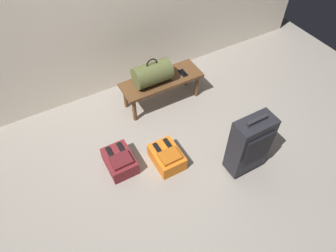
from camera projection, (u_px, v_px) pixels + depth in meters
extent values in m
plane|color=gray|center=(169.00, 173.00, 3.18)|extent=(6.60, 6.60, 0.00)
cube|color=brown|center=(162.00, 80.00, 3.65)|extent=(1.00, 0.36, 0.04)
cylinder|color=brown|center=(134.00, 110.00, 3.57)|extent=(0.05, 0.05, 0.33)
cylinder|color=brown|center=(197.00, 86.00, 3.85)|extent=(0.05, 0.05, 0.33)
cylinder|color=brown|center=(125.00, 97.00, 3.72)|extent=(0.05, 0.05, 0.33)
cylinder|color=brown|center=(186.00, 74.00, 4.00)|extent=(0.05, 0.05, 0.33)
cylinder|color=#51562D|center=(152.00, 74.00, 3.50)|extent=(0.44, 0.26, 0.26)
torus|color=black|center=(152.00, 64.00, 3.39)|extent=(0.14, 0.02, 0.14)
cube|color=black|center=(183.00, 73.00, 3.70)|extent=(0.07, 0.14, 0.01)
cube|color=black|center=(183.00, 73.00, 3.70)|extent=(0.06, 0.13, 0.00)
cube|color=black|center=(249.00, 145.00, 2.95)|extent=(0.40, 0.21, 0.67)
cube|color=black|center=(259.00, 148.00, 2.82)|extent=(0.32, 0.02, 0.30)
cube|color=#262628|center=(257.00, 120.00, 2.69)|extent=(0.22, 0.03, 0.04)
cylinder|color=black|center=(228.00, 165.00, 3.22)|extent=(0.02, 0.05, 0.05)
cylinder|color=black|center=(248.00, 155.00, 3.31)|extent=(0.02, 0.05, 0.05)
cube|color=maroon|center=(120.00, 161.00, 3.18)|extent=(0.28, 0.38, 0.17)
cube|color=#55181C|center=(121.00, 160.00, 3.07)|extent=(0.21, 0.17, 0.04)
cube|color=black|center=(110.00, 154.00, 3.13)|extent=(0.04, 0.19, 0.02)
cube|color=black|center=(122.00, 149.00, 3.17)|extent=(0.04, 0.19, 0.02)
cube|color=orange|center=(167.00, 157.00, 3.22)|extent=(0.28, 0.38, 0.17)
cube|color=#AD5514|center=(170.00, 156.00, 3.10)|extent=(0.21, 0.17, 0.04)
cube|color=black|center=(158.00, 150.00, 3.16)|extent=(0.04, 0.19, 0.02)
cube|color=black|center=(169.00, 145.00, 3.20)|extent=(0.04, 0.19, 0.02)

